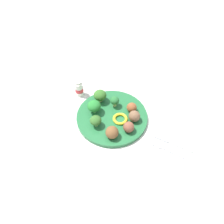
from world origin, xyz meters
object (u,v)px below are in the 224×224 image
(plate, at_px, (112,117))
(broccoli_floret_mid_left, at_px, (100,95))
(broccoli_floret_front_right, at_px, (94,106))
(fork, at_px, (167,149))
(broccoli_floret_back_left, at_px, (115,101))
(meatball_back_right, at_px, (129,127))
(meatball_back_left, at_px, (112,132))
(napkin, at_px, (171,147))
(meatball_center, at_px, (132,108))
(broccoli_floret_front_left, at_px, (96,121))
(knife, at_px, (171,142))
(pepper_ring_front_left, at_px, (120,119))
(yogurt_bottle, at_px, (79,89))
(meatball_mid_left, at_px, (134,116))

(plate, distance_m, broccoli_floret_mid_left, 0.10)
(broccoli_floret_front_right, relative_size, fork, 0.45)
(broccoli_floret_back_left, bearing_deg, meatball_back_right, 147.35)
(broccoli_floret_mid_left, height_order, meatball_back_left, broccoli_floret_mid_left)
(broccoli_floret_front_right, distance_m, napkin, 0.32)
(broccoli_floret_back_left, height_order, broccoli_floret_mid_left, broccoli_floret_mid_left)
(meatball_center, distance_m, fork, 0.21)
(broccoli_floret_front_left, relative_size, knife, 0.32)
(fork, relative_size, knife, 0.83)
(meatball_back_left, height_order, pepper_ring_front_left, meatball_back_left)
(broccoli_floret_mid_left, bearing_deg, yogurt_bottle, 4.50)
(broccoli_floret_back_left, height_order, meatball_mid_left, broccoli_floret_back_left)
(plate, xyz_separation_m, meatball_back_right, (-0.09, 0.02, 0.03))
(broccoli_floret_front_right, xyz_separation_m, napkin, (-0.32, -0.03, -0.05))
(broccoli_floret_front_right, bearing_deg, meatball_center, -143.27)
(broccoli_floret_mid_left, height_order, fork, broccoli_floret_mid_left)
(broccoli_floret_back_left, relative_size, meatball_back_right, 1.11)
(fork, xyz_separation_m, knife, (-0.00, -0.04, -0.00))
(plate, xyz_separation_m, pepper_ring_front_left, (-0.04, 0.00, 0.01))
(broccoli_floret_front_right, distance_m, fork, 0.31)
(broccoli_floret_front_right, distance_m, meatball_back_left, 0.14)
(plate, bearing_deg, pepper_ring_front_left, 176.51)
(meatball_back_left, bearing_deg, broccoli_floret_mid_left, -39.43)
(knife, bearing_deg, broccoli_floret_mid_left, -1.57)
(broccoli_floret_mid_left, distance_m, meatball_back_left, 0.18)
(knife, relative_size, yogurt_bottle, 1.99)
(pepper_ring_front_left, height_order, napkin, pepper_ring_front_left)
(meatball_back_left, bearing_deg, pepper_ring_front_left, -77.12)
(knife, height_order, yogurt_bottle, yogurt_bottle)
(meatball_back_left, relative_size, fork, 0.39)
(napkin, bearing_deg, meatball_center, -15.02)
(knife, bearing_deg, meatball_center, -10.69)
(meatball_back_left, xyz_separation_m, pepper_ring_front_left, (0.02, -0.08, -0.02))
(meatball_mid_left, height_order, yogurt_bottle, yogurt_bottle)
(broccoli_floret_back_left, xyz_separation_m, broccoli_floret_front_right, (0.05, 0.07, 0.00))
(broccoli_floret_back_left, distance_m, knife, 0.27)
(meatball_back_right, distance_m, fork, 0.15)
(meatball_back_right, distance_m, yogurt_bottle, 0.29)
(meatball_mid_left, bearing_deg, yogurt_bottle, 0.48)
(broccoli_floret_back_left, height_order, meatball_back_right, broccoli_floret_back_left)
(meatball_mid_left, distance_m, knife, 0.16)
(broccoli_floret_back_left, bearing_deg, meatball_back_left, 121.20)
(meatball_back_right, height_order, yogurt_bottle, yogurt_bottle)
(broccoli_floret_mid_left, distance_m, fork, 0.33)
(plate, relative_size, broccoli_floret_back_left, 6.15)
(broccoli_floret_mid_left, bearing_deg, knife, 178.43)
(broccoli_floret_mid_left, bearing_deg, meatball_mid_left, 177.90)
(broccoli_floret_mid_left, xyz_separation_m, meatball_center, (-0.14, -0.03, -0.01))
(napkin, bearing_deg, meatball_back_left, 24.99)
(meatball_back_right, bearing_deg, knife, -161.33)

